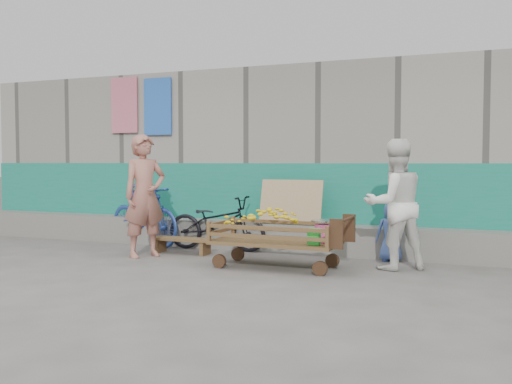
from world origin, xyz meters
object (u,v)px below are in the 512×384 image
at_px(child, 391,232).
at_px(bench, 182,242).
at_px(bicycle_dark, 216,223).
at_px(vendor_man, 145,196).
at_px(banana_cart, 274,229).
at_px(bicycle_blue, 143,215).
at_px(woman, 395,204).

bearing_deg(child, bench, -5.95).
xyz_separation_m(child, bicycle_dark, (-2.76, -0.01, 0.02)).
distance_m(vendor_man, bicycle_dark, 1.30).
distance_m(banana_cart, vendor_man, 2.13).
bearing_deg(child, bicycle_dark, -15.33).
bearing_deg(bicycle_dark, bicycle_blue, 87.22).
distance_m(bench, bicycle_dark, 0.67).
bearing_deg(bench, vendor_man, -128.97).
bearing_deg(bicycle_dark, child, -91.91).
relative_size(banana_cart, bicycle_blue, 1.06).
bearing_deg(bicycle_blue, vendor_man, -126.87).
distance_m(bicycle_dark, bicycle_blue, 1.39).
distance_m(woman, child, 0.74).
bearing_deg(child, vendor_man, 0.30).
distance_m(vendor_man, bicycle_blue, 1.26).
bearing_deg(bicycle_dark, bench, 144.59).
height_order(banana_cart, bench, banana_cart).
xyz_separation_m(woman, bicycle_blue, (-4.28, 0.58, -0.34)).
xyz_separation_m(bench, bicycle_dark, (0.34, 0.51, 0.26)).
height_order(banana_cart, child, child).
bearing_deg(woman, bicycle_blue, -41.21).
bearing_deg(bench, bicycle_dark, 56.80).
bearing_deg(bicycle_dark, banana_cart, -130.19).
relative_size(bench, bicycle_dark, 0.59).
xyz_separation_m(bicycle_dark, bicycle_blue, (-1.39, 0.01, 0.08)).
xyz_separation_m(banana_cart, woman, (1.51, 0.51, 0.33)).
bearing_deg(bench, woman, -1.00).
distance_m(bench, woman, 3.30).
xyz_separation_m(bench, woman, (3.23, -0.06, 0.68)).
bearing_deg(child, banana_cart, 22.83).
distance_m(banana_cart, woman, 1.63).
bearing_deg(woman, banana_cart, -14.86).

